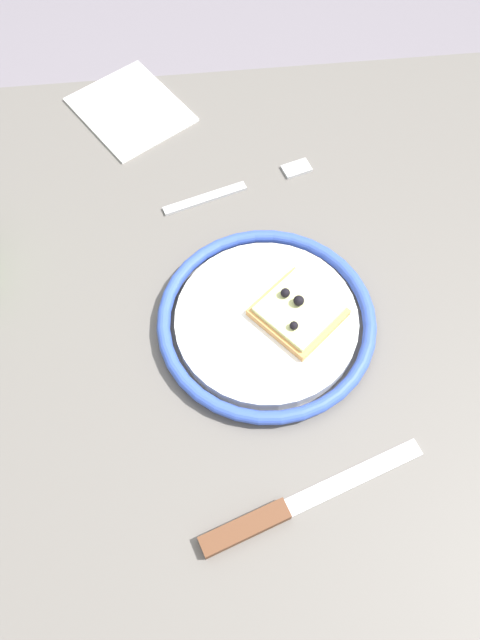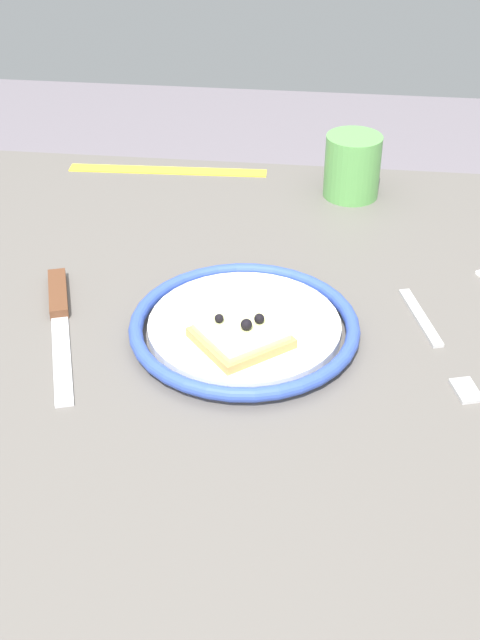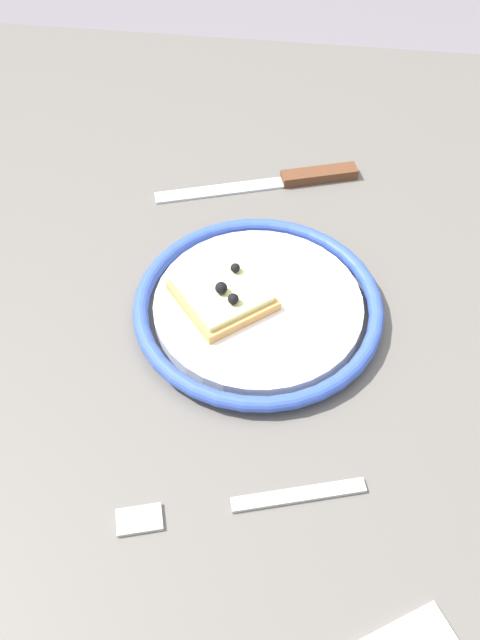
{
  "view_description": "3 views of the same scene",
  "coord_description": "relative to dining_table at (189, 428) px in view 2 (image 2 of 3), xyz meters",
  "views": [
    {
      "loc": [
        0.27,
        -0.1,
        1.4
      ],
      "look_at": [
        -0.06,
        -0.06,
        0.8
      ],
      "focal_mm": 35.47,
      "sensor_mm": 36.0,
      "label": 1
    },
    {
      "loc": [
        -0.14,
        0.69,
        1.3
      ],
      "look_at": [
        -0.05,
        -0.03,
        0.8
      ],
      "focal_mm": 47.52,
      "sensor_mm": 36.0,
      "label": 2
    },
    {
      "loc": [
        -0.49,
        -0.07,
        1.29
      ],
      "look_at": [
        -0.09,
        -0.02,
        0.8
      ],
      "focal_mm": 38.09,
      "sensor_mm": 36.0,
      "label": 3
    }
  ],
  "objects": [
    {
      "name": "dining_table",
      "position": [
        0.0,
        0.0,
        0.0
      ],
      "size": [
        0.96,
        0.96,
        0.78
      ],
      "color": "#5B5651",
      "rests_on": "ground_plane"
    },
    {
      "name": "plate",
      "position": [
        -0.06,
        -0.04,
        0.12
      ],
      "size": [
        0.24,
        0.24,
        0.02
      ],
      "color": "white",
      "rests_on": "dining_table"
    },
    {
      "name": "pizza_slice_near",
      "position": [
        -0.06,
        -0.0,
        0.13
      ],
      "size": [
        0.12,
        0.11,
        0.03
      ],
      "color": "tan",
      "rests_on": "plate"
    },
    {
      "name": "knife",
      "position": [
        0.15,
        -0.05,
        0.11
      ],
      "size": [
        0.09,
        0.23,
        0.01
      ],
      "color": "silver",
      "rests_on": "dining_table"
    },
    {
      "name": "fork",
      "position": [
        -0.26,
        -0.04,
        0.11
      ],
      "size": [
        0.07,
        0.2,
        0.0
      ],
      "color": "#B7B7B7",
      "rests_on": "dining_table"
    },
    {
      "name": "cup",
      "position": [
        -0.17,
        -0.39,
        0.15
      ],
      "size": [
        0.08,
        0.08,
        0.09
      ],
      "primitive_type": "cylinder",
      "color": "#599E4C",
      "rests_on": "dining_table"
    },
    {
      "name": "measuring_tape",
      "position": [
        0.1,
        -0.43,
        0.11
      ],
      "size": [
        0.29,
        0.04,
        0.0
      ],
      "primitive_type": "cube",
      "rotation": [
        0.0,
        0.0,
        0.04
      ],
      "color": "yellow",
      "rests_on": "dining_table"
    }
  ]
}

